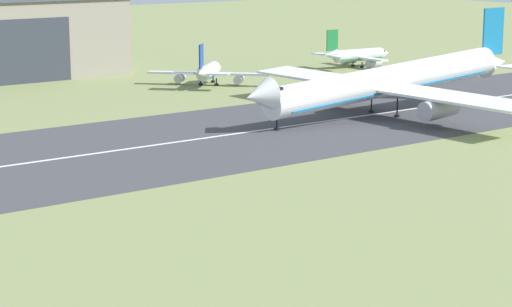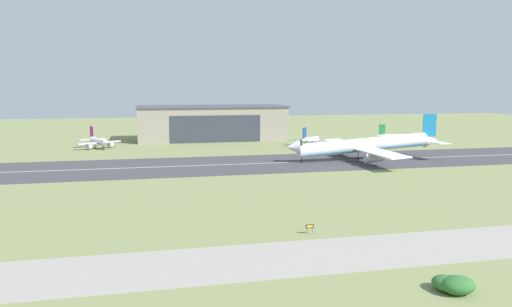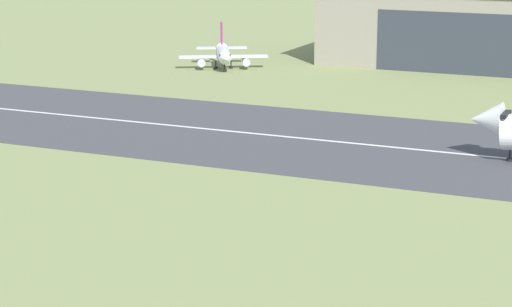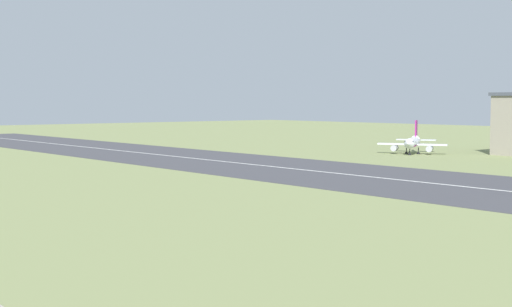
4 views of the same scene
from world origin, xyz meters
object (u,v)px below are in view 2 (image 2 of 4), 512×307
shrub_clump (454,284)px  airplane_landing (364,145)px  airplane_parked_centre (311,140)px  runway_sign (310,227)px  airplane_parked_east (396,137)px  airplane_parked_west (99,142)px

shrub_clump → airplane_landing: bearing=70.3°
airplane_parked_centre → shrub_clump: (-35.09, -153.57, -1.65)m
runway_sign → airplane_parked_east: bearing=56.0°
airplane_parked_west → airplane_parked_centre: bearing=-7.3°
airplane_parked_west → shrub_clump: 174.04m
airplane_landing → airplane_parked_west: 109.63m
airplane_parked_east → runway_sign: size_ratio=10.86×
airplane_parked_west → airplane_parked_east: size_ratio=0.97×
shrub_clump → runway_sign: shrub_clump is taller
airplane_landing → airplane_parked_east: airplane_landing is taller
airplane_parked_west → airplane_parked_east: bearing=-3.2°
shrub_clump → runway_sign: bearing=108.4°
shrub_clump → airplane_parked_west: bearing=108.4°
runway_sign → airplane_parked_centre: bearing=70.5°
airplane_parked_centre → runway_sign: bearing=-109.5°
airplane_landing → airplane_parked_west: bearing=148.8°
airplane_parked_east → runway_sign: bearing=-124.0°
airplane_landing → airplane_parked_centre: size_ratio=3.04×
shrub_clump → airplane_parked_east: bearing=63.6°
airplane_landing → runway_sign: bearing=-120.9°
airplane_parked_west → airplane_parked_east: (133.34, -7.39, -0.44)m
airplane_landing → shrub_clump: airplane_landing is taller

